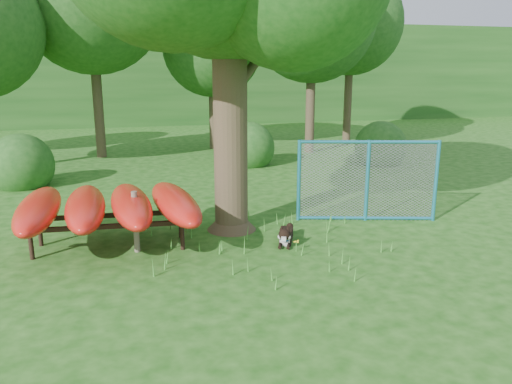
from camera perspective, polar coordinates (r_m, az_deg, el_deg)
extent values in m
plane|color=#174A0E|center=(8.52, 0.77, -8.51)|extent=(80.00, 80.00, 0.00)
cylinder|color=#3C2F20|center=(9.93, -2.98, 10.41)|extent=(0.88, 0.88, 5.30)
cone|color=#3C2F20|center=(10.35, -2.81, -2.88)|extent=(1.32, 1.32, 0.53)
cylinder|color=#3C2F20|center=(10.28, 0.03, 14.69)|extent=(1.25, 1.13, 1.13)
cylinder|color=#3C2F20|center=(9.83, -6.48, 17.11)|extent=(1.26, 0.35, 1.08)
cylinder|color=#5F5747|center=(9.26, -13.59, -3.34)|extent=(0.11, 0.11, 1.14)
cylinder|color=#5F5747|center=(9.15, -13.72, -0.99)|extent=(0.31, 0.08, 0.06)
cylinder|color=black|center=(9.58, -24.31, -5.61)|extent=(0.09, 0.09, 0.50)
cylinder|color=black|center=(9.31, -8.42, -5.05)|extent=(0.09, 0.09, 0.50)
cylinder|color=black|center=(10.23, -23.44, -4.32)|extent=(0.09, 0.09, 0.50)
cylinder|color=black|center=(9.98, -8.61, -3.75)|extent=(0.09, 0.09, 0.50)
cube|color=black|center=(9.27, -16.60, -3.80)|extent=(3.02, 0.29, 0.08)
cube|color=black|center=(9.94, -16.22, -2.58)|extent=(3.02, 0.29, 0.08)
ellipsoid|color=red|center=(9.73, -23.60, -1.84)|extent=(0.71, 3.02, 0.48)
ellipsoid|color=red|center=(9.58, -18.91, -1.65)|extent=(0.81, 3.04, 0.48)
ellipsoid|color=red|center=(9.50, -14.10, -1.45)|extent=(0.92, 3.06, 0.48)
ellipsoid|color=red|center=(9.48, -9.25, -1.23)|extent=(1.02, 3.08, 0.48)
cube|color=black|center=(9.73, 3.47, -4.99)|extent=(0.45, 0.65, 0.21)
cube|color=silver|center=(9.48, 3.34, -5.55)|extent=(0.23, 0.19, 0.19)
sphere|color=black|center=(9.28, 3.27, -4.91)|extent=(0.23, 0.23, 0.23)
cube|color=silver|center=(9.19, 3.20, -5.32)|extent=(0.13, 0.15, 0.08)
sphere|color=silver|center=(9.28, 2.82, -5.13)|extent=(0.10, 0.10, 0.10)
sphere|color=silver|center=(9.27, 3.69, -5.16)|extent=(0.10, 0.10, 0.10)
cone|color=black|center=(9.28, 2.92, -4.10)|extent=(0.12, 0.12, 0.11)
cone|color=black|center=(9.27, 3.67, -4.14)|extent=(0.10, 0.11, 0.11)
cylinder|color=black|center=(9.38, 2.78, -6.10)|extent=(0.16, 0.27, 0.06)
cylinder|color=black|center=(9.37, 3.74, -6.14)|extent=(0.16, 0.27, 0.06)
sphere|color=black|center=(10.01, 3.89, -3.92)|extent=(0.14, 0.14, 0.14)
torus|color=#164BA8|center=(9.36, 3.30, -5.07)|extent=(0.23, 0.14, 0.22)
cylinder|color=teal|center=(10.87, 4.91, 1.30)|extent=(0.10, 0.10, 1.78)
cylinder|color=teal|center=(11.07, 12.60, 1.24)|extent=(0.10, 0.10, 1.78)
cylinder|color=teal|center=(11.46, 19.88, 1.17)|extent=(0.10, 0.10, 1.78)
cylinder|color=teal|center=(10.92, 12.83, 5.60)|extent=(2.87, 0.87, 0.07)
cylinder|color=teal|center=(11.28, 12.37, -2.92)|extent=(2.87, 0.87, 0.07)
plane|color=gray|center=(11.07, 12.60, 1.24)|extent=(2.85, 0.81, 2.96)
cylinder|color=#459631|center=(9.19, 4.63, -6.23)|extent=(0.02, 0.02, 0.19)
sphere|color=yellow|center=(9.16, 4.64, -5.68)|extent=(0.03, 0.03, 0.03)
sphere|color=yellow|center=(9.18, 4.82, -5.57)|extent=(0.03, 0.03, 0.03)
sphere|color=yellow|center=(9.18, 4.41, -5.70)|extent=(0.03, 0.03, 0.03)
sphere|color=yellow|center=(9.14, 4.81, -5.73)|extent=(0.03, 0.03, 0.03)
sphere|color=yellow|center=(9.13, 4.57, -5.68)|extent=(0.03, 0.03, 0.03)
cylinder|color=#3C2F20|center=(19.62, -17.74, 11.42)|extent=(0.36, 0.36, 5.25)
sphere|color=#1C4D19|center=(19.75, -18.41, 20.13)|extent=(5.20, 5.20, 5.20)
cylinder|color=#3C2F20|center=(20.95, -4.91, 10.21)|extent=(0.36, 0.36, 3.85)
sphere|color=#1C4D19|center=(20.92, -5.04, 16.23)|extent=(4.00, 4.00, 4.00)
cylinder|color=#3C2F20|center=(19.93, 6.26, 11.31)|extent=(0.36, 0.36, 4.76)
sphere|color=#1C4D19|center=(20.00, 6.48, 19.11)|extent=(4.80, 4.80, 4.80)
cylinder|color=#3C2F20|center=(23.86, 10.51, 11.74)|extent=(0.36, 0.36, 4.90)
sphere|color=#1C4D19|center=(23.93, 10.82, 18.45)|extent=(4.60, 4.60, 4.60)
sphere|color=#1C4D19|center=(15.70, -25.02, 0.62)|extent=(1.80, 1.80, 1.80)
sphere|color=#1C4D19|center=(18.11, 13.92, 3.14)|extent=(1.80, 1.80, 1.80)
sphere|color=#1C4D19|center=(17.40, -0.85, 3.12)|extent=(1.80, 1.80, 1.80)
cube|color=#1C4D19|center=(35.65, -11.73, 13.20)|extent=(80.00, 12.00, 6.00)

